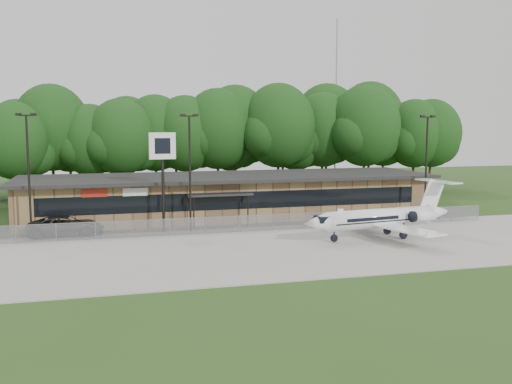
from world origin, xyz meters
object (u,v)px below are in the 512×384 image
object	(u,v)px
suv	(66,226)
pole_sign	(163,156)
business_jet	(383,219)
terminal	(228,196)

from	to	relation	value
suv	pole_sign	distance (m)	9.94
business_jet	terminal	bearing A→B (deg)	115.79
business_jet	pole_sign	size ratio (longest dim) A/B	1.61
suv	pole_sign	world-z (taller)	pole_sign
terminal	pole_sign	size ratio (longest dim) A/B	4.73
business_jet	suv	distance (m)	26.39
business_jet	suv	size ratio (longest dim) A/B	2.26
business_jet	pole_sign	distance (m)	19.22
pole_sign	terminal	bearing A→B (deg)	40.12
terminal	business_jet	distance (m)	17.50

